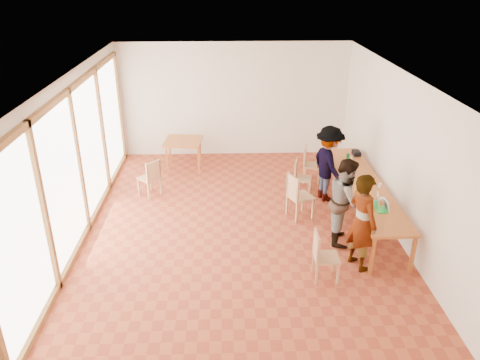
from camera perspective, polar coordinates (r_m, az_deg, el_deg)
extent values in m
plane|color=#A64728|center=(9.32, -0.19, -5.69)|extent=(8.00, 8.00, 0.00)
cube|color=silver|center=(12.47, -0.79, 9.71)|extent=(6.00, 0.10, 3.00)
cube|color=silver|center=(5.17, 1.24, -13.70)|extent=(6.00, 0.10, 3.00)
cube|color=silver|center=(9.25, 18.74, 2.99)|extent=(0.10, 8.00, 3.00)
cube|color=white|center=(9.08, -19.25, 2.51)|extent=(0.10, 8.00, 3.00)
cube|color=white|center=(8.23, -0.22, 12.80)|extent=(6.00, 8.00, 0.04)
cube|color=#B36427|center=(9.66, 14.74, -0.59)|extent=(0.80, 4.00, 0.05)
cube|color=#B36427|center=(8.12, 15.80, -8.87)|extent=(0.06, 0.06, 0.70)
cube|color=#B36427|center=(11.44, 10.33, 1.81)|extent=(0.06, 0.06, 0.70)
cube|color=#B36427|center=(8.35, 20.31, -8.56)|extent=(0.06, 0.06, 0.70)
cube|color=#B36427|center=(11.60, 13.62, 1.83)|extent=(0.06, 0.06, 0.70)
cube|color=#B36427|center=(11.81, -6.94, 4.72)|extent=(0.90, 0.90, 0.05)
cube|color=#B36427|center=(11.62, -8.91, 2.29)|extent=(0.05, 0.05, 0.70)
cube|color=#B36427|center=(12.34, -8.52, 3.66)|extent=(0.05, 0.05, 0.70)
cube|color=#B36427|center=(11.55, -5.06, 2.36)|extent=(0.05, 0.05, 0.70)
cube|color=#B36427|center=(12.27, -4.89, 3.73)|extent=(0.05, 0.05, 0.70)
cube|color=tan|center=(7.80, 10.50, -9.29)|extent=(0.41, 0.41, 0.04)
cube|color=tan|center=(7.64, 9.29, -7.92)|extent=(0.04, 0.40, 0.42)
cube|color=tan|center=(9.56, 7.40, -2.02)|extent=(0.58, 0.58, 0.04)
cube|color=tan|center=(9.35, 6.44, -0.87)|extent=(0.21, 0.43, 0.47)
cube|color=tan|center=(10.55, 7.67, 0.17)|extent=(0.45, 0.45, 0.04)
cube|color=tan|center=(10.48, 6.82, 1.32)|extent=(0.13, 0.37, 0.39)
cube|color=tan|center=(11.20, 8.79, 1.77)|extent=(0.49, 0.49, 0.04)
cube|color=tan|center=(11.13, 7.94, 2.94)|extent=(0.13, 0.40, 0.42)
cube|color=tan|center=(10.61, -11.02, 0.25)|extent=(0.57, 0.57, 0.04)
cube|color=tan|center=(10.39, -10.50, 1.13)|extent=(0.30, 0.32, 0.42)
imported|color=gray|center=(8.01, 14.64, -4.96)|extent=(0.63, 0.74, 1.72)
imported|color=gray|center=(8.72, 12.77, -2.52)|extent=(0.75, 0.89, 1.63)
imported|color=gray|center=(10.22, 10.74, 1.94)|extent=(0.88, 1.21, 1.68)
cube|color=#2ED444|center=(8.70, 16.81, -3.49)|extent=(0.18, 0.26, 0.03)
cube|color=white|center=(8.68, 17.43, -2.93)|extent=(0.08, 0.23, 0.21)
cube|color=#2ED444|center=(8.88, 15.84, -2.75)|extent=(0.26, 0.31, 0.03)
cube|color=white|center=(8.84, 16.52, -2.26)|extent=(0.15, 0.25, 0.22)
cube|color=#2ED444|center=(10.52, 12.99, 1.93)|extent=(0.22, 0.27, 0.02)
cube|color=white|center=(10.48, 13.47, 2.30)|extent=(0.13, 0.22, 0.19)
imported|color=#FDA12C|center=(10.25, 13.32, 1.48)|extent=(0.14, 0.14, 0.09)
cylinder|color=#168231|center=(10.39, 12.99, 2.42)|extent=(0.07, 0.07, 0.28)
cylinder|color=silver|center=(9.56, 16.69, -0.64)|extent=(0.07, 0.07, 0.09)
cylinder|color=white|center=(9.04, 16.86, -2.25)|extent=(0.08, 0.08, 0.06)
cube|color=#C82E43|center=(8.87, 15.50, -2.80)|extent=(0.05, 0.10, 0.01)
cube|color=black|center=(11.10, 14.00, 3.22)|extent=(0.16, 0.26, 0.09)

